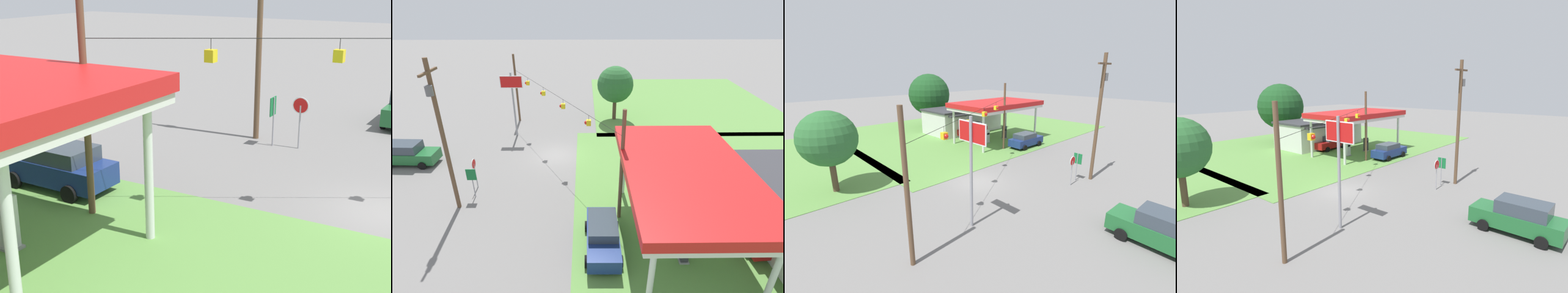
{
  "view_description": "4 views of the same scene",
  "coord_description": "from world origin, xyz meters",
  "views": [
    {
      "loc": [
        -2.82,
        18.29,
        7.94
      ],
      "look_at": [
        5.31,
        4.0,
        2.73
      ],
      "focal_mm": 50.0,
      "sensor_mm": 36.0,
      "label": 1
    },
    {
      "loc": [
        25.16,
        2.7,
        13.6
      ],
      "look_at": [
        4.38,
        2.95,
        3.12
      ],
      "focal_mm": 28.0,
      "sensor_mm": 36.0,
      "label": 2
    },
    {
      "loc": [
        -13.76,
        -14.95,
        9.06
      ],
      "look_at": [
        2.95,
        2.79,
        1.96
      ],
      "focal_mm": 24.0,
      "sensor_mm": 36.0,
      "label": 3
    },
    {
      "loc": [
        -16.46,
        -16.67,
        8.41
      ],
      "look_at": [
        4.55,
        0.52,
        2.9
      ],
      "focal_mm": 28.0,
      "sensor_mm": 36.0,
      "label": 4
    }
  ],
  "objects": [
    {
      "name": "ground_plane",
      "position": [
        0.0,
        0.0,
        0.0
      ],
      "size": [
        160.0,
        160.0,
        0.0
      ],
      "primitive_type": "plane",
      "color": "slate"
    },
    {
      "name": "car_on_crossroad",
      "position": [
        1.36,
        -12.86,
        1.02
      ],
      "size": [
        2.27,
        5.05,
        2.01
      ],
      "rotation": [
        0.0,
        0.0,
        1.53
      ],
      "color": "#1E602D",
      "rests_on": "ground"
    },
    {
      "name": "tree_behind_station",
      "position": [
        10.05,
        22.54,
        5.27
      ],
      "size": [
        6.63,
        6.63,
        8.6
      ],
      "color": "#4C3828",
      "rests_on": "ground"
    },
    {
      "name": "stop_sign_roadside",
      "position": [
        5.16,
        -5.67,
        1.81
      ],
      "size": [
        0.8,
        0.08,
        2.5
      ],
      "rotation": [
        0.0,
        0.0,
        3.14
      ],
      "color": "#99999E",
      "rests_on": "ground"
    },
    {
      "name": "car_at_pumps_front",
      "position": [
        11.53,
        3.74,
        0.92
      ],
      "size": [
        4.6,
        2.14,
        1.76
      ],
      "rotation": [
        0.0,
        0.0,
        -0.01
      ],
      "color": "navy",
      "rests_on": "ground"
    },
    {
      "name": "route_sign",
      "position": [
        6.44,
        -5.47,
        1.71
      ],
      "size": [
        0.1,
        0.7,
        2.4
      ],
      "color": "gray",
      "rests_on": "ground"
    },
    {
      "name": "fuel_pump_far",
      "position": [
        12.67,
        8.25,
        0.84
      ],
      "size": [
        0.71,
        0.56,
        1.77
      ],
      "color": "gray",
      "rests_on": "ground"
    },
    {
      "name": "stop_sign_overhead",
      "position": [
        -4.55,
        -4.49,
        4.82
      ],
      "size": [
        0.22,
        2.21,
        6.71
      ],
      "color": "gray",
      "rests_on": "ground"
    },
    {
      "name": "gas_station_canopy",
      "position": [
        11.0,
        8.25,
        4.73
      ],
      "size": [
        11.29,
        6.78,
        5.23
      ],
      "color": "silver",
      "rests_on": "ground"
    },
    {
      "name": "signal_span_gantry",
      "position": [
        0.0,
        -0.01,
        4.24
      ],
      "size": [
        17.98,
        10.24,
        7.73
      ],
      "color": "brown",
      "rests_on": "ground"
    },
    {
      "name": "gas_station_store",
      "position": [
        11.69,
        15.93,
        1.84
      ],
      "size": [
        11.27,
        6.72,
        3.65
      ],
      "color": "silver",
      "rests_on": "ground"
    },
    {
      "name": "tree_west_verge",
      "position": [
        -9.18,
        6.28,
        4.23
      ],
      "size": [
        4.15,
        4.15,
        6.32
      ],
      "color": "#4C3828",
      "rests_on": "ground"
    },
    {
      "name": "utility_pole_main",
      "position": [
        7.65,
        -6.24,
        5.79
      ],
      "size": [
        2.2,
        0.44,
        10.39
      ],
      "color": "brown",
      "rests_on": "ground"
    },
    {
      "name": "fuel_pump_near",
      "position": [
        9.33,
        8.25,
        0.84
      ],
      "size": [
        0.71,
        0.56,
        1.77
      ],
      "color": "gray",
      "rests_on": "ground"
    },
    {
      "name": "car_at_pumps_rear",
      "position": [
        10.72,
        12.77,
        0.96
      ],
      "size": [
        4.99,
        2.39,
        1.86
      ],
      "rotation": [
        0.0,
        0.0,
        3.22
      ],
      "color": "#AD1414",
      "rests_on": "ground"
    },
    {
      "name": "grass_verge_station_corner",
      "position": [
        13.0,
        15.95,
        0.02
      ],
      "size": [
        36.0,
        28.0,
        0.04
      ],
      "primitive_type": "cube",
      "color": "#5B8E42",
      "rests_on": "ground"
    }
  ]
}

